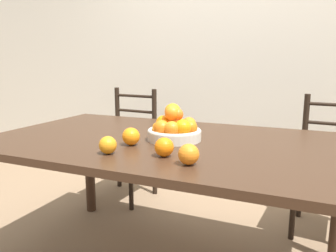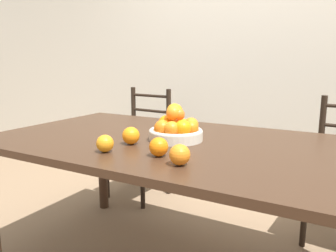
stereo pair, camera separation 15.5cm
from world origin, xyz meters
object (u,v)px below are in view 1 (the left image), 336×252
fruit_bowl (174,129)px  chair_right (331,167)px  orange_loose_1 (108,145)px  orange_loose_0 (131,136)px  orange_loose_2 (189,154)px  orange_loose_3 (164,147)px  chair_left (127,144)px

fruit_bowl → chair_right: (0.77, 0.82, -0.35)m
fruit_bowl → orange_loose_1: fruit_bowl is taller
orange_loose_0 → orange_loose_2: orange_loose_0 is taller
orange_loose_3 → chair_left: bearing=127.1°
orange_loose_3 → chair_left: size_ratio=0.09×
fruit_bowl → orange_loose_0: (-0.15, -0.18, -0.02)m
orange_loose_2 → orange_loose_0: bearing=153.2°
chair_left → chair_right: (1.54, -0.00, 0.00)m
orange_loose_1 → orange_loose_2: size_ratio=0.94×
orange_loose_0 → chair_right: size_ratio=0.09×
orange_loose_1 → orange_loose_3: size_ratio=0.95×
orange_loose_1 → chair_left: size_ratio=0.08×
fruit_bowl → chair_right: size_ratio=0.30×
chair_right → orange_loose_3: bearing=-117.2°
orange_loose_1 → orange_loose_2: orange_loose_2 is taller
orange_loose_3 → orange_loose_2: bearing=-26.3°
orange_loose_1 → chair_right: chair_right is taller
chair_left → fruit_bowl: bearing=-42.1°
orange_loose_0 → orange_loose_1: bearing=-95.3°
orange_loose_3 → chair_right: 1.36m
orange_loose_0 → orange_loose_2: size_ratio=1.03×
orange_loose_2 → orange_loose_3: size_ratio=1.01×
fruit_bowl → chair_left: (-0.77, 0.82, -0.35)m
chair_right → orange_loose_0: bearing=-127.7°
orange_loose_1 → orange_loose_0: bearing=84.7°
fruit_bowl → chair_right: bearing=46.7°
orange_loose_3 → chair_right: bearing=57.8°
orange_loose_1 → fruit_bowl: bearing=64.9°
orange_loose_0 → orange_loose_2: (0.35, -0.18, -0.00)m
orange_loose_3 → chair_left: chair_left is taller
fruit_bowl → orange_loose_2: 0.41m
chair_right → fruit_bowl: bearing=-128.3°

